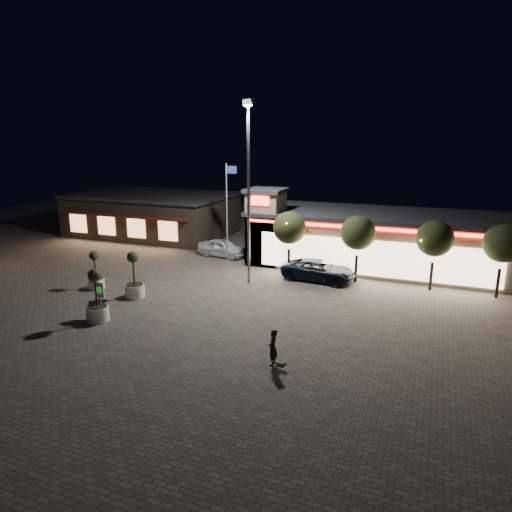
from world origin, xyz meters
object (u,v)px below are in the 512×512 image
at_px(white_sedan, 223,248).
at_px(pedestrian, 273,348).
at_px(pickup_truck, 319,270).
at_px(planter_mid, 97,305).
at_px(planter_left, 96,277).
at_px(valet_sign, 100,293).

xyz_separation_m(white_sedan, pedestrian, (10.60, -16.78, 0.10)).
height_order(pickup_truck, planter_mid, planter_mid).
bearing_deg(planter_left, valet_sign, -46.67).
distance_m(pedestrian, planter_mid, 10.95).
bearing_deg(pedestrian, white_sedan, -150.05).
bearing_deg(pickup_truck, planter_mid, 145.64).
relative_size(white_sedan, planter_left, 1.65).
bearing_deg(planter_mid, planter_left, 131.17).
distance_m(white_sedan, planter_left, 11.85).
distance_m(planter_left, planter_mid, 5.89).
distance_m(white_sedan, pedestrian, 19.85).
height_order(pedestrian, planter_left, planter_left).
height_order(planter_mid, valet_sign, planter_mid).
bearing_deg(pedestrian, planter_left, -113.40).
bearing_deg(planter_left, pedestrian, -21.08).
relative_size(white_sedan, valet_sign, 2.17).
distance_m(planter_mid, valet_sign, 0.81).
distance_m(pickup_truck, planter_mid, 15.37).
bearing_deg(planter_mid, pedestrian, -6.57).
height_order(pickup_truck, pedestrian, pedestrian).
bearing_deg(white_sedan, pickup_truck, -102.99).
bearing_deg(pedestrian, pickup_truck, -177.11).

